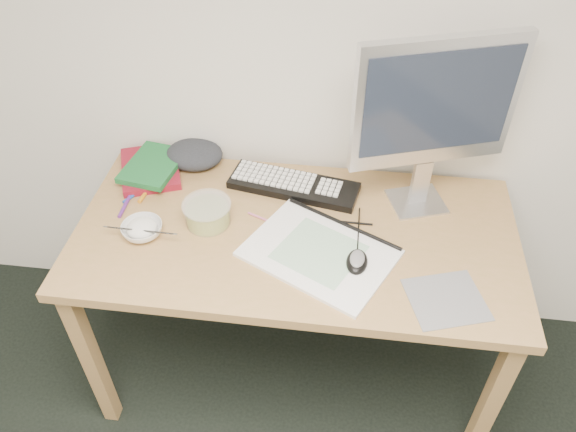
{
  "coord_description": "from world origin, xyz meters",
  "views": [
    {
      "loc": [
        0.04,
        0.16,
        1.98
      ],
      "look_at": [
        -0.12,
        1.41,
        0.83
      ],
      "focal_mm": 35.0,
      "sensor_mm": 36.0,
      "label": 1
    }
  ],
  "objects_px": {
    "sketchpad": "(319,253)",
    "monitor": "(435,108)",
    "keyboard": "(294,185)",
    "desk": "(295,250)",
    "rice_bowl": "(142,230)"
  },
  "relations": [
    {
      "from": "sketchpad",
      "to": "monitor",
      "type": "relative_size",
      "value": 0.73
    },
    {
      "from": "sketchpad",
      "to": "keyboard",
      "type": "relative_size",
      "value": 0.96
    },
    {
      "from": "keyboard",
      "to": "monitor",
      "type": "height_order",
      "value": "monitor"
    },
    {
      "from": "desk",
      "to": "rice_bowl",
      "type": "relative_size",
      "value": 10.93
    },
    {
      "from": "sketchpad",
      "to": "desk",
      "type": "bearing_deg",
      "value": 159.29
    },
    {
      "from": "sketchpad",
      "to": "rice_bowl",
      "type": "relative_size",
      "value": 3.32
    },
    {
      "from": "monitor",
      "to": "rice_bowl",
      "type": "xyz_separation_m",
      "value": [
        -0.86,
        -0.27,
        -0.35
      ]
    },
    {
      "from": "sketchpad",
      "to": "keyboard",
      "type": "distance_m",
      "value": 0.32
    },
    {
      "from": "keyboard",
      "to": "rice_bowl",
      "type": "height_order",
      "value": "rice_bowl"
    },
    {
      "from": "desk",
      "to": "monitor",
      "type": "height_order",
      "value": "monitor"
    },
    {
      "from": "rice_bowl",
      "to": "desk",
      "type": "bearing_deg",
      "value": 8.86
    },
    {
      "from": "sketchpad",
      "to": "monitor",
      "type": "bearing_deg",
      "value": 70.13
    },
    {
      "from": "desk",
      "to": "rice_bowl",
      "type": "xyz_separation_m",
      "value": [
        -0.47,
        -0.07,
        0.1
      ]
    },
    {
      "from": "monitor",
      "to": "rice_bowl",
      "type": "distance_m",
      "value": 0.96
    },
    {
      "from": "desk",
      "to": "keyboard",
      "type": "distance_m",
      "value": 0.24
    }
  ]
}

